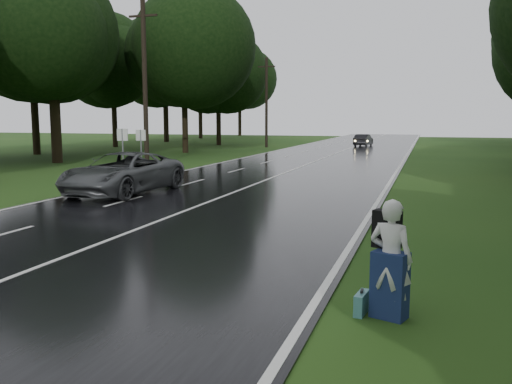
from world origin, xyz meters
TOP-DOWN VIEW (x-y plane):
  - ground at (0.00, 0.00)m, footprint 160.00×160.00m
  - road at (0.00, 20.00)m, footprint 12.00×140.00m
  - lane_center at (0.00, 20.00)m, footprint 0.12×140.00m
  - grey_car at (-4.12, 9.81)m, footprint 3.03×6.02m
  - far_car at (0.84, 48.94)m, footprint 1.74×3.94m
  - hitchhiker at (6.99, -0.66)m, footprint 0.78×0.75m
  - suitcase at (6.58, -0.64)m, footprint 0.20×0.49m
  - utility_pole_mid at (-8.50, 19.53)m, footprint 1.80×0.28m
  - utility_pole_far at (-8.50, 44.23)m, footprint 1.80×0.28m
  - road_sign_a at (-7.20, 14.82)m, footprint 0.60×0.10m
  - road_sign_b at (-7.20, 16.63)m, footprint 0.58×0.10m
  - tree_left_d at (-16.52, 21.62)m, footprint 9.83×9.83m
  - tree_left_e at (-12.76, 33.87)m, footprint 9.66×9.66m
  - tree_left_f at (-14.90, 47.03)m, footprint 8.73×8.73m

SIDE VIEW (x-z plane):
  - ground at x=0.00m, z-range 0.00..0.00m
  - utility_pole_mid at x=-8.50m, z-range -4.92..4.92m
  - utility_pole_far at x=-8.50m, z-range -4.53..4.53m
  - road_sign_a at x=-7.20m, z-range -1.25..1.25m
  - road_sign_b at x=-7.20m, z-range -1.20..1.20m
  - tree_left_d at x=-16.52m, z-range -7.68..7.68m
  - tree_left_e at x=-12.76m, z-range -7.55..7.55m
  - tree_left_f at x=-14.90m, z-range -6.82..6.82m
  - road at x=0.00m, z-range 0.00..0.04m
  - lane_center at x=0.00m, z-range 0.04..0.05m
  - suitcase at x=6.58m, z-range 0.00..0.34m
  - far_car at x=0.84m, z-range 0.04..1.30m
  - grey_car at x=-4.12m, z-range 0.04..1.67m
  - hitchhiker at x=6.99m, z-range -0.07..1.78m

